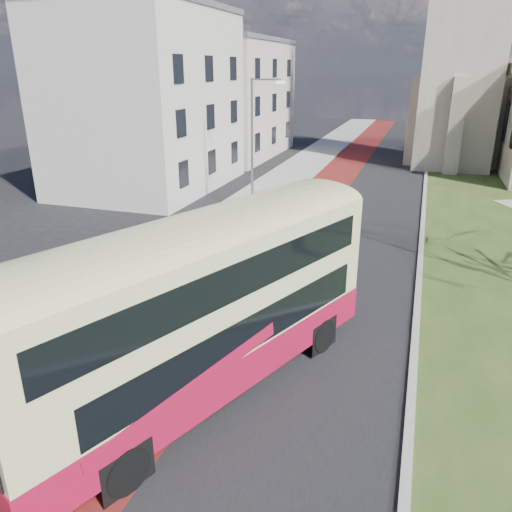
% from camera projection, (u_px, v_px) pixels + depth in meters
% --- Properties ---
extents(ground, '(160.00, 160.00, 0.00)m').
position_uv_depth(ground, '(201.00, 373.00, 15.15)').
color(ground, black).
rests_on(ground, ground).
extents(road_carriageway, '(9.00, 120.00, 0.01)m').
position_uv_depth(road_carriageway, '(349.00, 210.00, 32.44)').
color(road_carriageway, black).
rests_on(road_carriageway, ground).
extents(bus_lane, '(3.40, 120.00, 0.01)m').
position_uv_depth(bus_lane, '(309.00, 206.00, 33.24)').
color(bus_lane, '#591414').
rests_on(bus_lane, ground).
extents(pavement_west, '(4.00, 120.00, 0.12)m').
position_uv_depth(pavement_west, '(255.00, 201.00, 34.34)').
color(pavement_west, gray).
rests_on(pavement_west, ground).
extents(kerb_west, '(0.25, 120.00, 0.13)m').
position_uv_depth(kerb_west, '(283.00, 203.00, 33.75)').
color(kerb_west, '#999993').
rests_on(kerb_west, ground).
extents(kerb_east, '(0.25, 80.00, 0.13)m').
position_uv_depth(kerb_east, '(424.00, 207.00, 32.84)').
color(kerb_east, '#999993').
rests_on(kerb_east, ground).
extents(pedestrian_railing, '(0.07, 24.00, 1.12)m').
position_uv_depth(pedestrian_railing, '(174.00, 291.00, 19.37)').
color(pedestrian_railing, black).
rests_on(pedestrian_railing, ground).
extents(street_block_near, '(10.30, 14.30, 13.00)m').
position_uv_depth(street_block_near, '(147.00, 99.00, 36.48)').
color(street_block_near, beige).
rests_on(street_block_near, ground).
extents(street_block_far, '(10.30, 16.30, 11.50)m').
position_uv_depth(street_block_far, '(227.00, 98.00, 50.94)').
color(street_block_far, beige).
rests_on(street_block_far, ground).
extents(streetlamp, '(2.13, 0.18, 8.00)m').
position_uv_depth(streetlamp, '(254.00, 138.00, 30.77)').
color(streetlamp, gray).
rests_on(streetlamp, pavement_west).
extents(bus, '(7.04, 12.05, 4.97)m').
position_uv_depth(bus, '(202.00, 302.00, 13.28)').
color(bus, maroon).
rests_on(bus, ground).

